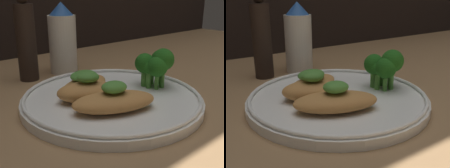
% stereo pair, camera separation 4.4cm
% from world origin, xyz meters
% --- Properties ---
extents(ground_plane, '(1.80, 1.80, 0.01)m').
position_xyz_m(ground_plane, '(0.00, 0.00, -0.01)').
color(ground_plane, '#936D47').
extents(plate, '(0.28, 0.28, 0.02)m').
position_xyz_m(plate, '(0.00, 0.00, 0.01)').
color(plate, white).
rests_on(plate, ground_plane).
extents(grilled_meat_front, '(0.13, 0.10, 0.04)m').
position_xyz_m(grilled_meat_front, '(-0.03, -0.04, 0.03)').
color(grilled_meat_front, '#BC7F42').
rests_on(grilled_meat_front, plate).
extents(grilled_meat_middle, '(0.11, 0.09, 0.05)m').
position_xyz_m(grilled_meat_middle, '(-0.04, 0.01, 0.03)').
color(grilled_meat_middle, '#BC7F42').
rests_on(grilled_meat_middle, plate).
extents(grilled_meat_back, '(0.13, 0.11, 0.04)m').
position_xyz_m(grilled_meat_back, '(-0.02, 0.04, 0.03)').
color(grilled_meat_back, '#BC7F42').
rests_on(grilled_meat_back, plate).
extents(broccoli_bunch, '(0.06, 0.06, 0.07)m').
position_xyz_m(broccoli_bunch, '(0.09, -0.01, 0.05)').
color(broccoli_bunch, '#4C8E38').
rests_on(broccoli_bunch, plate).
extents(sauce_bottle, '(0.06, 0.06, 0.15)m').
position_xyz_m(sauce_bottle, '(0.04, 0.21, 0.07)').
color(sauce_bottle, white).
rests_on(sauce_bottle, ground_plane).
extents(pepper_grinder, '(0.04, 0.04, 0.17)m').
position_xyz_m(pepper_grinder, '(-0.04, 0.21, 0.08)').
color(pepper_grinder, black).
rests_on(pepper_grinder, ground_plane).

